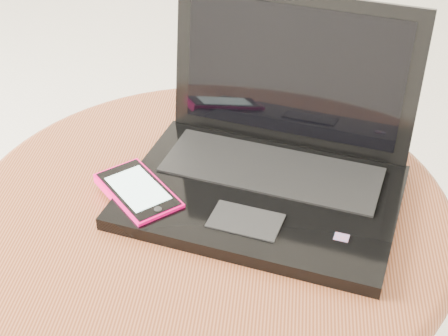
# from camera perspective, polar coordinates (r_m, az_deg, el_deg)

# --- Properties ---
(table) EXTENTS (0.66, 0.66, 0.52)m
(table) POSITION_cam_1_polar(r_m,az_deg,el_deg) (0.98, -1.26, -8.06)
(table) COLOR #5E2C1C
(table) RESTS_ON ground
(laptop) EXTENTS (0.41, 0.36, 0.23)m
(laptop) POSITION_cam_1_polar(r_m,az_deg,el_deg) (0.91, 3.93, 0.76)
(laptop) COLOR black
(laptop) RESTS_ON table
(phone_black) EXTENTS (0.11, 0.11, 0.01)m
(phone_black) POSITION_cam_1_polar(r_m,az_deg,el_deg) (0.92, -6.31, -1.74)
(phone_black) COLOR black
(phone_black) RESTS_ON table
(phone_pink) EXTENTS (0.13, 0.14, 0.02)m
(phone_pink) POSITION_cam_1_polar(r_m,az_deg,el_deg) (0.90, -7.22, -2.06)
(phone_pink) COLOR #FF0367
(phone_pink) RESTS_ON phone_black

